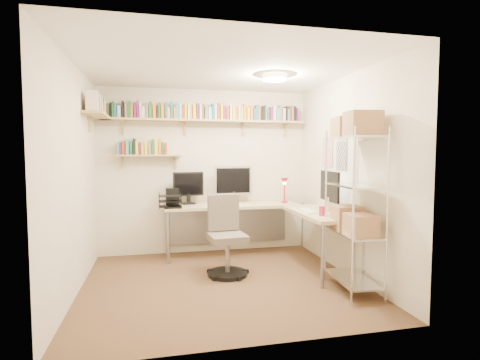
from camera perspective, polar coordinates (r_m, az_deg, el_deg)
ground at (r=4.59m, az=-2.74°, el=-15.37°), size 3.20×3.20×0.00m
room_shell at (r=4.33m, az=-2.75°, el=4.34°), size 3.24×3.04×2.52m
wall_shelves at (r=5.60m, az=-9.38°, el=9.14°), size 3.12×1.09×0.80m
corner_desk at (r=5.40m, az=0.71°, el=-4.10°), size 2.37×1.96×1.34m
office_chair at (r=4.78m, az=-2.10°, el=-9.34°), size 0.52×0.53×1.00m
wire_rack at (r=4.25m, az=17.01°, el=-0.06°), size 0.45×0.81×1.96m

